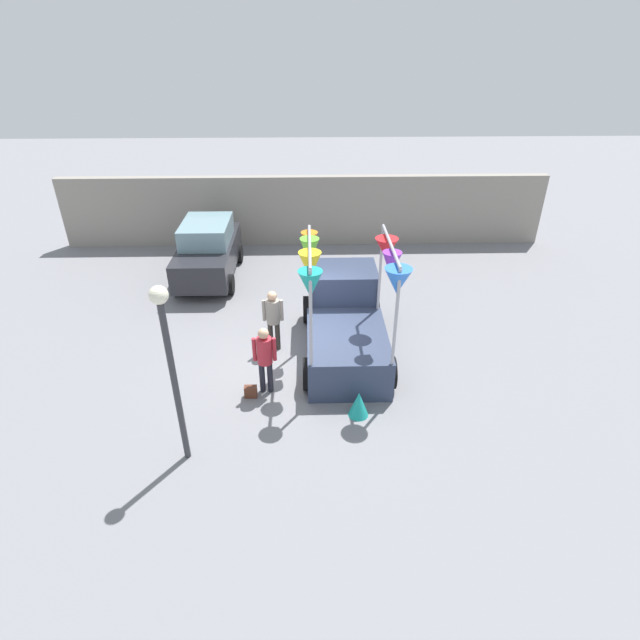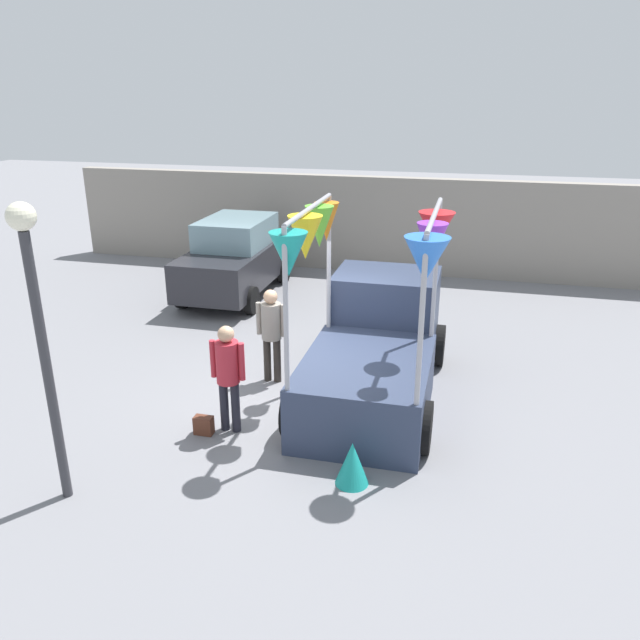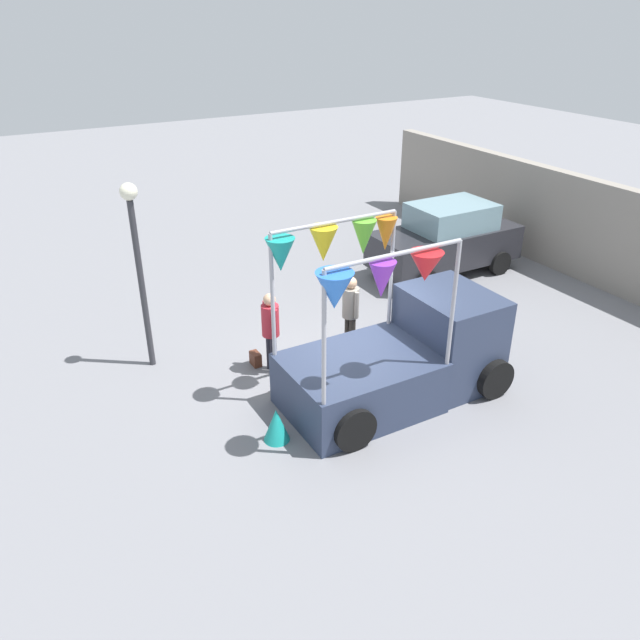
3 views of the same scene
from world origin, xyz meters
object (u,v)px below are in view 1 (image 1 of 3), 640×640
(handbag, at_px, (251,392))
(street_lamp, at_px, (169,353))
(parked_car, at_px, (208,250))
(folded_kite_bundle_teal, at_px, (359,404))
(person_vendor, at_px, (273,315))
(vendor_truck, at_px, (344,316))
(person_customer, at_px, (265,355))

(handbag, height_order, street_lamp, street_lamp)
(parked_car, relative_size, folded_kite_bundle_teal, 6.67)
(parked_car, height_order, street_lamp, street_lamp)
(person_vendor, distance_m, handbag, 2.19)
(vendor_truck, xyz_separation_m, street_lamp, (-3.30, -3.80, 1.51))
(parked_car, distance_m, street_lamp, 8.41)
(person_customer, distance_m, person_vendor, 1.76)
(street_lamp, xyz_separation_m, folded_kite_bundle_teal, (3.44, 1.11, -2.14))
(parked_car, bearing_deg, vendor_truck, -46.64)
(person_vendor, xyz_separation_m, folded_kite_bundle_teal, (1.94, -2.64, -0.71))
(handbag, xyz_separation_m, street_lamp, (-1.07, -1.80, 2.30))
(street_lamp, height_order, folded_kite_bundle_teal, street_lamp)
(vendor_truck, relative_size, person_vendor, 2.46)
(person_customer, height_order, handbag, person_customer)
(person_vendor, relative_size, street_lamp, 0.45)
(person_vendor, bearing_deg, street_lamp, -111.82)
(vendor_truck, distance_m, person_customer, 2.61)
(parked_car, bearing_deg, street_lamp, -83.91)
(vendor_truck, distance_m, person_vendor, 1.80)
(person_customer, bearing_deg, handbag, -150.26)
(parked_car, xyz_separation_m, person_customer, (2.29, -6.23, 0.07))
(parked_car, bearing_deg, handbag, -73.17)
(person_customer, bearing_deg, street_lamp, -125.28)
(person_customer, relative_size, handbag, 5.98)
(vendor_truck, height_order, folded_kite_bundle_teal, vendor_truck)
(vendor_truck, distance_m, street_lamp, 5.26)
(vendor_truck, height_order, handbag, vendor_truck)
(vendor_truck, distance_m, folded_kite_bundle_teal, 2.76)
(person_customer, bearing_deg, folded_kite_bundle_teal, -23.62)
(person_customer, relative_size, person_vendor, 1.00)
(vendor_truck, bearing_deg, person_vendor, -178.65)
(handbag, bearing_deg, folded_kite_bundle_teal, -16.10)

